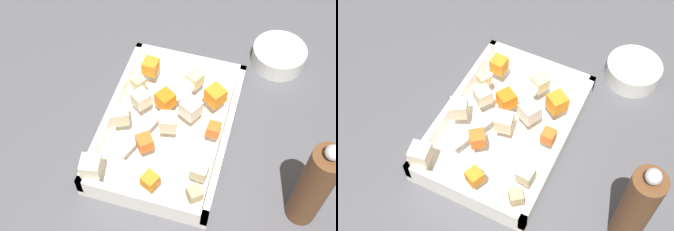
% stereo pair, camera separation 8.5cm
% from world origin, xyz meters
% --- Properties ---
extents(ground_plane, '(4.00, 4.00, 0.00)m').
position_xyz_m(ground_plane, '(0.00, 0.00, 0.00)').
color(ground_plane, '#4C4C51').
extents(baking_dish, '(0.34, 0.23, 0.05)m').
position_xyz_m(baking_dish, '(-0.01, -0.01, 0.02)').
color(baking_dish, white).
rests_on(baking_dish, ground_plane).
extents(carrot_chunk_corner_se, '(0.03, 0.03, 0.02)m').
position_xyz_m(carrot_chunk_corner_se, '(-0.15, -0.02, 0.06)').
color(carrot_chunk_corner_se, orange).
rests_on(carrot_chunk_corner_se, baking_dish).
extents(carrot_chunk_heap_side, '(0.02, 0.02, 0.02)m').
position_xyz_m(carrot_chunk_heap_side, '(-0.02, -0.09, 0.06)').
color(carrot_chunk_heap_side, orange).
rests_on(carrot_chunk_heap_side, baking_dish).
extents(carrot_chunk_mid_right, '(0.04, 0.04, 0.03)m').
position_xyz_m(carrot_chunk_mid_right, '(-0.08, 0.02, 0.06)').
color(carrot_chunk_mid_right, orange).
rests_on(carrot_chunk_mid_right, baking_dish).
extents(carrot_chunk_far_right, '(0.04, 0.04, 0.03)m').
position_xyz_m(carrot_chunk_far_right, '(0.06, -0.08, 0.07)').
color(carrot_chunk_far_right, orange).
rests_on(carrot_chunk_far_right, baking_dish).
extents(carrot_chunk_mid_left, '(0.03, 0.03, 0.03)m').
position_xyz_m(carrot_chunk_mid_left, '(0.09, 0.06, 0.07)').
color(carrot_chunk_mid_left, orange).
rests_on(carrot_chunk_mid_left, baking_dish).
extents(carrot_chunk_rim_edge, '(0.04, 0.04, 0.03)m').
position_xyz_m(carrot_chunk_rim_edge, '(0.02, 0.01, 0.07)').
color(carrot_chunk_rim_edge, orange).
rests_on(carrot_chunk_rim_edge, baking_dish).
extents(potato_chunk_front_center, '(0.04, 0.04, 0.03)m').
position_xyz_m(potato_chunk_front_center, '(-0.04, 0.08, 0.07)').
color(potato_chunk_front_center, beige).
rests_on(potato_chunk_front_center, baking_dish).
extents(potato_chunk_back_center, '(0.04, 0.04, 0.03)m').
position_xyz_m(potato_chunk_back_center, '(-0.15, 0.09, 0.07)').
color(potato_chunk_back_center, beige).
rests_on(potato_chunk_back_center, baking_dish).
extents(potato_chunk_corner_ne, '(0.04, 0.04, 0.03)m').
position_xyz_m(potato_chunk_corner_ne, '(-0.03, -0.01, 0.07)').
color(potato_chunk_corner_ne, beige).
rests_on(potato_chunk_corner_ne, baking_dish).
extents(potato_chunk_center, '(0.03, 0.03, 0.03)m').
position_xyz_m(potato_chunk_center, '(-0.11, -0.09, 0.06)').
color(potato_chunk_center, beige).
rests_on(potato_chunk_center, baking_dish).
extents(potato_chunk_near_right, '(0.03, 0.03, 0.02)m').
position_xyz_m(potato_chunk_near_right, '(0.05, 0.07, 0.06)').
color(potato_chunk_near_right, '#E0CC89').
rests_on(potato_chunk_near_right, baking_dish).
extents(potato_chunk_corner_sw, '(0.04, 0.04, 0.03)m').
position_xyz_m(potato_chunk_corner_sw, '(0.09, -0.03, 0.07)').
color(potato_chunk_corner_sw, '#E0CC89').
rests_on(potato_chunk_corner_sw, baking_dish).
extents(potato_chunk_corner_nw, '(0.03, 0.03, 0.02)m').
position_xyz_m(potato_chunk_corner_nw, '(-0.15, -0.09, 0.06)').
color(potato_chunk_corner_nw, tan).
rests_on(potato_chunk_corner_nw, baking_dish).
extents(potato_chunk_under_handle, '(0.04, 0.04, 0.03)m').
position_xyz_m(potato_chunk_under_handle, '(0.01, 0.05, 0.07)').
color(potato_chunk_under_handle, beige).
rests_on(potato_chunk_under_handle, baking_dish).
extents(parsnip_chunk_heap_top, '(0.04, 0.04, 0.03)m').
position_xyz_m(parsnip_chunk_heap_top, '(0.01, -0.04, 0.07)').
color(parsnip_chunk_heap_top, silver).
rests_on(parsnip_chunk_heap_top, baking_dish).
extents(serving_spoon, '(0.21, 0.10, 0.02)m').
position_xyz_m(serving_spoon, '(0.04, -0.01, 0.06)').
color(serving_spoon, silver).
rests_on(serving_spoon, baking_dish).
extents(pepper_mill, '(0.05, 0.05, 0.21)m').
position_xyz_m(pepper_mill, '(-0.10, -0.27, 0.10)').
color(pepper_mill, brown).
rests_on(pepper_mill, ground_plane).
extents(small_prep_bowl, '(0.11, 0.11, 0.04)m').
position_xyz_m(small_prep_bowl, '(0.24, -0.18, 0.02)').
color(small_prep_bowl, silver).
rests_on(small_prep_bowl, ground_plane).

